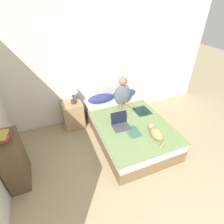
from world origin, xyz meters
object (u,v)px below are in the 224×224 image
at_px(person_sitting, 123,94).
at_px(laptop_open, 121,124).
at_px(pillow_far, 124,94).
at_px(nightstand, 73,115).
at_px(cat_tabby, 156,133).
at_px(pillow_near, 101,98).
at_px(table_lamp, 72,89).
at_px(bookshelf, 14,161).
at_px(book_stack_top, 2,137).
at_px(bed, 129,129).

height_order(person_sitting, laptop_open, person_sitting).
height_order(pillow_far, nightstand, pillow_far).
distance_m(cat_tabby, laptop_open, 0.70).
bearing_deg(person_sitting, pillow_far, 57.62).
height_order(pillow_near, table_lamp, table_lamp).
distance_m(person_sitting, bookshelf, 2.47).
height_order(pillow_far, table_lamp, table_lamp).
bearing_deg(book_stack_top, bed, 7.25).
relative_size(cat_tabby, nightstand, 0.83).
relative_size(pillow_near, nightstand, 1.04).
distance_m(laptop_open, table_lamp, 1.26).
distance_m(pillow_far, book_stack_top, 2.77).
bearing_deg(laptop_open, bed, 23.95).
distance_m(pillow_far, cat_tabby, 1.53).
height_order(bed, person_sitting, person_sitting).
bearing_deg(bookshelf, person_sitting, 21.39).
bearing_deg(table_lamp, nightstand, -173.79).
bearing_deg(table_lamp, pillow_near, 5.17).
xyz_separation_m(pillow_far, laptop_open, (-0.55, -1.00, -0.05)).
xyz_separation_m(pillow_near, cat_tabby, (0.52, -1.52, -0.01)).
xyz_separation_m(bed, book_stack_top, (-2.17, -0.28, 0.76)).
relative_size(laptop_open, table_lamp, 0.72).
height_order(bed, laptop_open, laptop_open).
distance_m(pillow_near, laptop_open, 1.00).
height_order(person_sitting, book_stack_top, person_sitting).
height_order(bed, table_lamp, table_lamp).
height_order(pillow_near, book_stack_top, book_stack_top).
distance_m(bed, pillow_near, 1.01).
bearing_deg(pillow_far, table_lamp, -177.31).
height_order(table_lamp, book_stack_top, table_lamp).
height_order(nightstand, bookshelf, bookshelf).
xyz_separation_m(pillow_far, book_stack_top, (-2.47, -1.18, 0.43)).
bearing_deg(bed, pillow_far, 71.41).
relative_size(pillow_far, nightstand, 1.04).
xyz_separation_m(pillow_far, bookshelf, (-2.46, -1.17, -0.10)).
bearing_deg(pillow_far, book_stack_top, -154.50).
relative_size(bed, pillow_near, 3.23).
relative_size(bed, cat_tabby, 4.02).
bearing_deg(bookshelf, laptop_open, 5.15).
xyz_separation_m(nightstand, bookshelf, (-1.15, -1.11, 0.16)).
bearing_deg(pillow_far, person_sitting, -122.38).
xyz_separation_m(cat_tabby, book_stack_top, (-2.38, 0.34, 0.43)).
bearing_deg(bookshelf, cat_tabby, -8.38).
bearing_deg(table_lamp, bed, -41.29).
bearing_deg(cat_tabby, person_sitting, 4.44).
relative_size(person_sitting, book_stack_top, 2.74).
distance_m(pillow_far, nightstand, 1.34).
bearing_deg(pillow_near, person_sitting, -32.58).
xyz_separation_m(person_sitting, cat_tabby, (0.08, -1.25, -0.18)).
distance_m(pillow_near, nightstand, 0.75).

